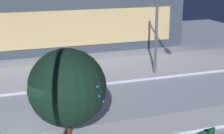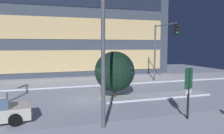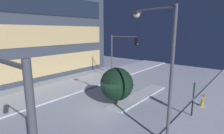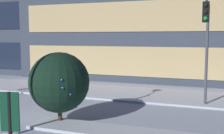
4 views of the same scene
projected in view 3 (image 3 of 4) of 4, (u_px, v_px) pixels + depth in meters
ground at (105, 111)px, 15.78m from camera, size 52.00×52.00×0.00m
curb_strip_far at (54, 91)px, 20.83m from camera, size 52.00×5.20×0.14m
median_strip at (140, 96)px, 19.19m from camera, size 9.00×1.80×0.14m
traffic_light_corner_far_right at (121, 50)px, 24.18m from camera, size 0.32×4.44×6.47m
traffic_light_corner_near_left at (6, 125)px, 4.94m from camera, size 0.32×4.44×6.50m
street_lamp_arched at (161, 58)px, 10.59m from camera, size 0.74×3.01×8.46m
fire_hydrant at (202, 104)px, 16.40m from camera, size 0.48×0.26×0.80m
parking_info_sign at (193, 96)px, 14.25m from camera, size 0.55×0.19×2.94m
decorated_tree_median at (117, 84)px, 16.49m from camera, size 3.12×3.12×3.70m
construction_cone at (205, 95)px, 18.80m from camera, size 0.36×0.36×0.55m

